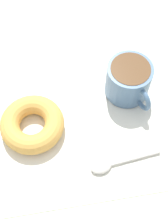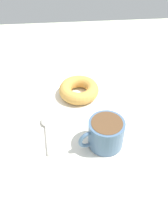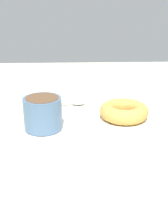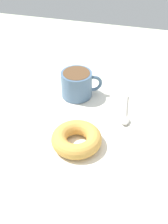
{
  "view_description": "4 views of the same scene",
  "coord_description": "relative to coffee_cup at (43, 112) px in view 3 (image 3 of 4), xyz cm",
  "views": [
    {
      "loc": [
        -24.2,
        4.55,
        53.43
      ],
      "look_at": [
        2.64,
        -0.27,
        2.3
      ],
      "focal_mm": 50.0,
      "sensor_mm": 36.0,
      "label": 1
    },
    {
      "loc": [
        -1.45,
        -47.94,
        49.11
      ],
      "look_at": [
        2.64,
        -0.27,
        2.3
      ],
      "focal_mm": 40.0,
      "sensor_mm": 36.0,
      "label": 2
    },
    {
      "loc": [
        71.69,
        -2.96,
        30.05
      ],
      "look_at": [
        2.64,
        -0.27,
        2.3
      ],
      "focal_mm": 50.0,
      "sensor_mm": 36.0,
      "label": 3
    },
    {
      "loc": [
        -12.37,
        59.34,
        52.71
      ],
      "look_at": [
        2.64,
        -0.27,
        2.3
      ],
      "focal_mm": 50.0,
      "sensor_mm": 36.0,
      "label": 4
    }
  ],
  "objects": [
    {
      "name": "donut",
      "position": [
        -4.99,
        19.18,
        -2.01
      ],
      "size": [
        11.79,
        11.79,
        3.6
      ],
      "primitive_type": "torus",
      "color": "gold",
      "rests_on": "napkin"
    },
    {
      "name": "coffee_cup",
      "position": [
        0.0,
        0.0,
        0.0
      ],
      "size": [
        11.2,
        8.56,
        7.34
      ],
      "color": "slate",
      "rests_on": "napkin"
    },
    {
      "name": "napkin",
      "position": [
        -4.31,
        9.42,
        -3.96
      ],
      "size": [
        32.99,
        32.99,
        0.3
      ],
      "primitive_type": "cube",
      "rotation": [
        0.0,
        0.0,
        -0.01
      ],
      "color": "white",
      "rests_on": "ground_plane"
    },
    {
      "name": "ground_plane",
      "position": [
        -6.95,
        9.69,
        -5.11
      ],
      "size": [
        120.0,
        120.0,
        2.0
      ],
      "primitive_type": "cube",
      "color": "beige"
    },
    {
      "name": "spoon",
      "position": [
        -14.67,
        6.55,
        -3.41
      ],
      "size": [
        2.71,
        12.98,
        0.9
      ],
      "color": "#B7B2A8",
      "rests_on": "napkin"
    }
  ]
}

